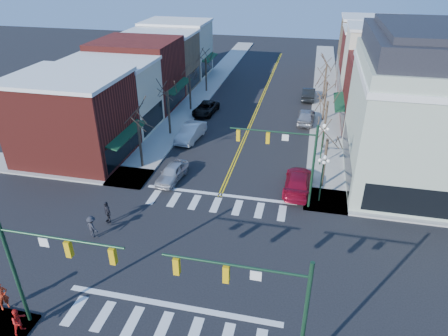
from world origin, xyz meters
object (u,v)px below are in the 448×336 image
Objects in this scene: car_right_mid at (306,116)px; car_left_mid at (191,132)px; pedestrian_dark_b at (92,227)px; car_right_far at (309,94)px; pedestrian_dark_a at (107,212)px; car_right_near at (298,182)px; car_left_far at (206,108)px; pedestrian_red_b at (19,321)px; pedestrian_red_a at (2,296)px; victorian_corner at (430,109)px; lamppost_corner at (323,171)px; car_left_near at (172,173)px; lamppost_midblock at (323,138)px.

car_left_mid is at bearing 34.86° from car_right_mid.
pedestrian_dark_b is (-1.90, -18.02, 0.14)m from car_left_mid.
car_right_far is 35.51m from pedestrian_dark_a.
car_right_far is (0.00, 24.71, -0.01)m from car_right_near.
car_left_mid is 1.03× the size of car_left_far.
pedestrian_red_b is at bearing 70.50° from car_right_mid.
pedestrian_red_a is at bearing 66.87° from car_right_mid.
lamppost_corner is (-8.30, -6.00, -3.70)m from victorian_corner.
lamppost_corner reaches higher than car_left_near.
pedestrian_red_b is at bearing -49.30° from pedestrian_dark_a.
car_right_mid is at bearing 95.92° from lamppost_corner.
lamppost_corner is 23.42m from pedestrian_red_a.
pedestrian_dark_b is at bearing -89.51° from car_left_mid.
car_right_far is (-1.80, 19.71, -2.15)m from lamppost_midblock.
car_right_mid is (11.20, 16.53, 0.11)m from car_left_near.
victorian_corner is 34.02m from pedestrian_red_a.
car_left_far is 15.17m from car_right_far.
car_left_far is at bearing 0.80° from car_right_mid.
lamppost_corner is at bearing -9.92° from pedestrian_red_a.
victorian_corner reaches higher than car_right_mid.
car_right_mid is (-1.80, 17.36, -2.12)m from lamppost_corner.
car_right_mid is (12.10, 7.70, -0.01)m from car_left_mid.
pedestrian_red_a is at bearing -91.60° from car_left_mid.
pedestrian_dark_a reaches higher than car_left_near.
car_left_near is at bearing 176.34° from lamppost_corner.
car_left_mid is at bearing 124.45° from pedestrian_dark_a.
car_left_mid is at bearing 145.19° from lamppost_corner.
car_left_far is (-22.66, 11.72, -5.95)m from victorian_corner.
car_left_mid is 26.42m from pedestrian_red_b.
car_right_near is 15.93m from pedestrian_dark_a.
pedestrian_dark_a is (-13.77, -32.73, 0.24)m from car_right_far.
pedestrian_red_b is (-2.50, -17.53, 0.22)m from car_left_near.
pedestrian_dark_a is (-23.87, -12.51, -5.61)m from victorian_corner.
pedestrian_dark_b is at bearing 20.97° from pedestrian_red_b.
car_right_near is at bearing 90.91° from car_right_far.
pedestrian_dark_b is (-0.30, 8.35, 0.04)m from pedestrian_red_b.
car_left_near is 8.88m from car_left_mid.
car_left_near is (-13.00, -5.67, -2.22)m from lamppost_midblock.
lamppost_midblock is (0.00, 6.50, 0.00)m from lamppost_corner.
pedestrian_red_b reaches higher than car_left_mid.
pedestrian_dark_a is at bearing 31.85° from car_right_near.
car_right_near is (12.56, -16.21, 0.12)m from car_left_far.
car_left_near is at bearing 5.08° from car_right_near.
car_right_near is (-10.10, -4.50, -5.83)m from victorian_corner.
lamppost_midblock is 0.88× the size of car_right_far.
lamppost_corner reaches higher than pedestrian_red_a.
car_right_near is at bearing -18.07° from pedestrian_red_b.
pedestrian_dark_b is at bearing -87.89° from car_left_far.
pedestrian_red_a is (-15.69, -41.68, 0.25)m from car_right_far.
car_left_far is at bearing 99.76° from car_left_mid.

